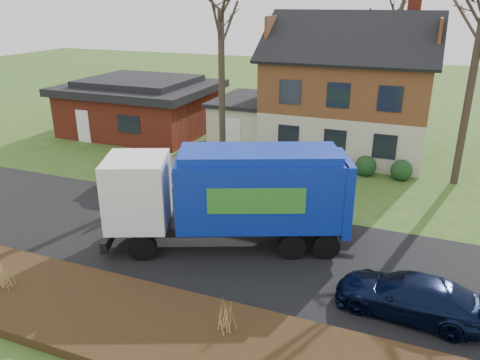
% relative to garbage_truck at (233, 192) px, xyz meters
% --- Properties ---
extents(ground, '(120.00, 120.00, 0.00)m').
position_rel_garbage_truck_xyz_m(ground, '(-0.25, -0.11, -2.16)').
color(ground, '#33531B').
rests_on(ground, ground).
extents(road, '(80.00, 7.00, 0.02)m').
position_rel_garbage_truck_xyz_m(road, '(-0.25, -0.11, -2.15)').
color(road, black).
rests_on(road, ground).
extents(mulch_verge, '(80.00, 3.50, 0.30)m').
position_rel_garbage_truck_xyz_m(mulch_verge, '(-0.25, -5.41, -2.01)').
color(mulch_verge, black).
rests_on(mulch_verge, ground).
extents(main_house, '(12.95, 8.95, 9.26)m').
position_rel_garbage_truck_xyz_m(main_house, '(1.24, 13.80, 1.86)').
color(main_house, '#C3B49D').
rests_on(main_house, ground).
extents(ranch_house, '(9.80, 8.20, 3.70)m').
position_rel_garbage_truck_xyz_m(ranch_house, '(-12.25, 12.89, -0.35)').
color(ranch_house, maroon).
rests_on(ranch_house, ground).
extents(garbage_truck, '(8.98, 5.53, 3.75)m').
position_rel_garbage_truck_xyz_m(garbage_truck, '(0.00, 0.00, 0.00)').
color(garbage_truck, black).
rests_on(garbage_truck, ground).
extents(silver_sedan, '(5.12, 2.57, 1.61)m').
position_rel_garbage_truck_xyz_m(silver_sedan, '(-5.78, 4.13, -1.36)').
color(silver_sedan, '#B0B2B9').
rests_on(silver_sedan, ground).
extents(navy_wagon, '(4.40, 2.13, 1.24)m').
position_rel_garbage_truck_xyz_m(navy_wagon, '(6.35, -1.91, -1.55)').
color(navy_wagon, black).
rests_on(navy_wagon, ground).
extents(grass_clump_west, '(0.35, 0.29, 0.92)m').
position_rel_garbage_truck_xyz_m(grass_clump_west, '(-5.32, -5.55, -1.40)').
color(grass_clump_west, '#A08846').
rests_on(grass_clump_west, mulch_verge).
extents(grass_clump_mid, '(0.33, 0.27, 0.92)m').
position_rel_garbage_truck_xyz_m(grass_clump_mid, '(1.85, -4.91, -1.41)').
color(grass_clump_mid, '#A69049').
rests_on(grass_clump_mid, mulch_verge).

